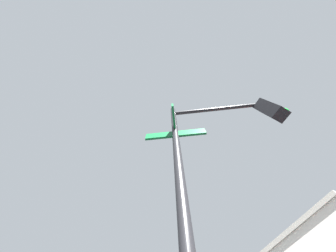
# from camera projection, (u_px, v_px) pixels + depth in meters

# --- Properties ---
(traffic_signal_near) EXTENTS (1.82, 2.47, 6.12)m
(traffic_signal_near) POSITION_uv_depth(u_px,v_px,m) (232.00, 133.00, 2.75)
(traffic_signal_near) COLOR black
(traffic_signal_near) RESTS_ON ground_plane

